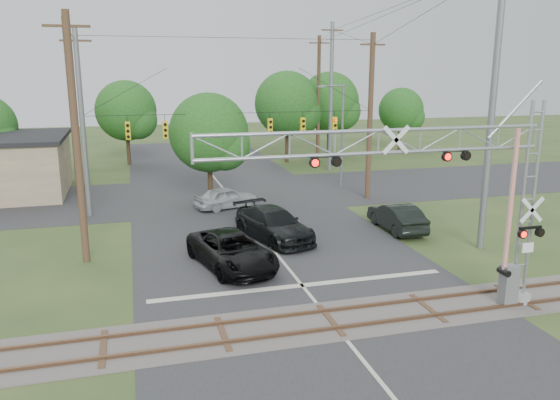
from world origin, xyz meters
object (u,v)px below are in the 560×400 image
object	(u,v)px
streetlight	(340,130)
crossing_gantry	(441,185)
car_dark	(274,224)
traffic_signal_span	(249,122)
pickup_black	(232,250)
sedan_silver	(226,197)

from	to	relation	value
streetlight	crossing_gantry	bearing A→B (deg)	-102.44
car_dark	crossing_gantry	bearing A→B (deg)	-88.64
crossing_gantry	streetlight	xyz separation A→B (m)	(4.94, 22.41, -0.49)
car_dark	streetlight	world-z (taller)	streetlight
traffic_signal_span	pickup_black	size ratio (longest dim) A/B	3.31
crossing_gantry	traffic_signal_span	bearing A→B (deg)	99.53
crossing_gantry	streetlight	bearing A→B (deg)	77.56
traffic_signal_span	pickup_black	xyz separation A→B (m)	(-3.35, -11.40, -4.86)
car_dark	pickup_black	bearing A→B (deg)	-145.85
traffic_signal_span	sedan_silver	xyz separation A→B (m)	(-1.67, -0.19, -4.94)
sedan_silver	streetlight	size ratio (longest dim) A/B	0.53
traffic_signal_span	car_dark	size ratio (longest dim) A/B	3.30
pickup_black	streetlight	size ratio (longest dim) A/B	0.73
crossing_gantry	traffic_signal_span	xyz separation A→B (m)	(-3.08, 18.36, 0.68)
car_dark	streetlight	size ratio (longest dim) A/B	0.73
traffic_signal_span	crossing_gantry	bearing A→B (deg)	-80.47
traffic_signal_span	car_dark	distance (m)	9.13
crossing_gantry	sedan_silver	xyz separation A→B (m)	(-4.75, 18.17, -4.27)
traffic_signal_span	streetlight	distance (m)	9.06
crossing_gantry	sedan_silver	bearing A→B (deg)	104.66
pickup_black	sedan_silver	distance (m)	11.34
car_dark	sedan_silver	xyz separation A→B (m)	(-1.30, 7.55, -0.12)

